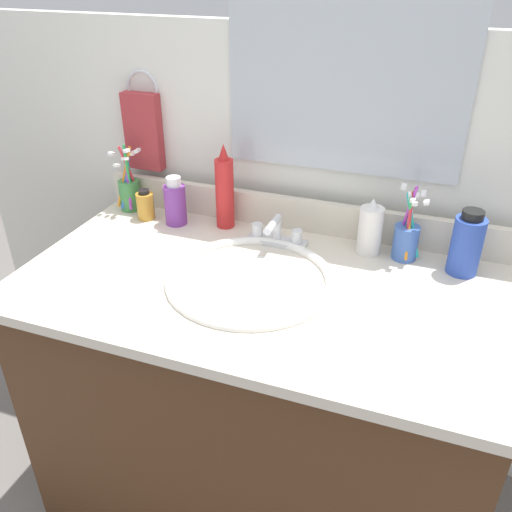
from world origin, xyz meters
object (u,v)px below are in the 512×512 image
at_px(bottle_oil_amber, 145,205).
at_px(cup_green, 130,191).
at_px(hand_towel, 143,132).
at_px(bottle_shampoo_blue, 467,244).
at_px(cup_blue_plastic, 406,238).
at_px(bottle_spray_red, 225,191).
at_px(faucet, 276,235).
at_px(bottle_cream_purple, 175,203).
at_px(bottle_lotion_white, 370,229).

bearing_deg(bottle_oil_amber, cup_green, 151.33).
bearing_deg(bottle_oil_amber, hand_towel, 114.25).
distance_m(hand_towel, bottle_shampoo_blue, 0.93).
distance_m(hand_towel, bottle_oil_amber, 0.22).
height_order(hand_towel, cup_blue_plastic, hand_towel).
height_order(bottle_spray_red, bottle_shampoo_blue, bottle_spray_red).
distance_m(faucet, bottle_shampoo_blue, 0.47).
distance_m(cup_green, cup_blue_plastic, 0.80).
bearing_deg(bottle_oil_amber, faucet, -3.08).
distance_m(hand_towel, bottle_spray_red, 0.31).
xyz_separation_m(hand_towel, bottle_shampoo_blue, (0.91, -0.11, -0.14)).
bearing_deg(bottle_shampoo_blue, bottle_spray_red, 176.81).
relative_size(bottle_oil_amber, bottle_cream_purple, 0.63).
distance_m(bottle_spray_red, bottle_oil_amber, 0.25).
xyz_separation_m(bottle_spray_red, bottle_oil_amber, (-0.23, -0.03, -0.07)).
bearing_deg(bottle_lotion_white, cup_blue_plastic, 1.11).
bearing_deg(bottle_lotion_white, faucet, -170.20).
height_order(hand_towel, cup_green, hand_towel).
xyz_separation_m(faucet, cup_green, (-0.48, 0.06, 0.03)).
xyz_separation_m(faucet, bottle_shampoo_blue, (0.46, 0.02, 0.05)).
height_order(bottle_oil_amber, bottle_cream_purple, bottle_cream_purple).
bearing_deg(bottle_shampoo_blue, cup_green, 177.42).
bearing_deg(cup_blue_plastic, cup_green, 178.55).
relative_size(cup_green, cup_blue_plastic, 1.01).
height_order(bottle_shampoo_blue, cup_green, cup_green).
xyz_separation_m(bottle_cream_purple, cup_green, (-0.17, 0.04, -0.01)).
xyz_separation_m(bottle_oil_amber, bottle_shampoo_blue, (0.86, -0.00, 0.04)).
xyz_separation_m(hand_towel, bottle_oil_amber, (0.05, -0.11, -0.18)).
xyz_separation_m(bottle_cream_purple, bottle_lotion_white, (0.54, 0.02, 0.00)).
bearing_deg(cup_green, faucet, -7.49).
distance_m(bottle_shampoo_blue, bottle_lotion_white, 0.23).
height_order(bottle_oil_amber, bottle_shampoo_blue, bottle_shampoo_blue).
height_order(faucet, bottle_spray_red, bottle_spray_red).
height_order(bottle_spray_red, cup_green, bottle_spray_red).
bearing_deg(faucet, hand_towel, 163.94).
height_order(bottle_shampoo_blue, bottle_cream_purple, bottle_shampoo_blue).
relative_size(hand_towel, cup_green, 1.11).
relative_size(faucet, bottle_cream_purple, 1.15).
height_order(bottle_shampoo_blue, cup_blue_plastic, cup_blue_plastic).
bearing_deg(faucet, bottle_spray_red, 161.66).
relative_size(faucet, bottle_spray_red, 0.67).
bearing_deg(bottle_spray_red, hand_towel, 165.31).
relative_size(faucet, bottle_oil_amber, 1.83).
distance_m(hand_towel, bottle_cream_purple, 0.24).
bearing_deg(hand_towel, bottle_lotion_white, -7.41).
xyz_separation_m(bottle_cream_purple, cup_blue_plastic, (0.63, 0.02, -0.01)).
bearing_deg(bottle_lotion_white, bottle_shampoo_blue, -5.07).
distance_m(hand_towel, faucet, 0.51).
height_order(bottle_lotion_white, cup_green, cup_green).
bearing_deg(faucet, cup_blue_plastic, 7.43).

